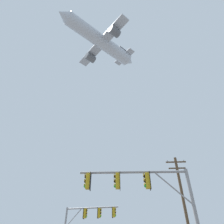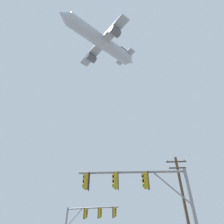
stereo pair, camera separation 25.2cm
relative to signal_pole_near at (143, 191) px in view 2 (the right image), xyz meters
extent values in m
cylinder|color=gray|center=(2.64, 0.09, -1.62)|extent=(0.20, 0.20, 5.77)
cylinder|color=gray|center=(-0.61, -0.02, 1.12)|extent=(6.51, 0.36, 0.15)
cylinder|color=gray|center=(1.67, 0.05, 0.18)|extent=(2.01, 0.15, 1.93)
cube|color=gold|center=(-3.34, -0.11, 0.59)|extent=(0.27, 0.33, 0.90)
cylinder|color=gold|center=(-3.34, -0.11, 1.10)|extent=(0.05, 0.05, 0.12)
cube|color=black|center=(-3.20, -0.10, 0.59)|extent=(0.04, 0.46, 1.04)
sphere|color=black|center=(-3.49, -0.11, 0.86)|extent=(0.20, 0.20, 0.20)
cylinder|color=gold|center=(-3.55, -0.12, 0.92)|extent=(0.05, 0.21, 0.21)
sphere|color=black|center=(-3.49, -0.11, 0.58)|extent=(0.20, 0.20, 0.20)
cylinder|color=gold|center=(-3.55, -0.12, 0.64)|extent=(0.05, 0.21, 0.21)
sphere|color=green|center=(-3.49, -0.11, 0.30)|extent=(0.20, 0.20, 0.20)
cylinder|color=gold|center=(-3.55, -0.12, 0.36)|extent=(0.05, 0.21, 0.21)
cube|color=gold|center=(-1.55, -0.05, 0.59)|extent=(0.27, 0.33, 0.90)
cylinder|color=gold|center=(-1.55, -0.05, 1.10)|extent=(0.05, 0.05, 0.12)
cube|color=black|center=(-1.41, -0.05, 0.59)|extent=(0.04, 0.46, 1.04)
sphere|color=black|center=(-1.70, -0.06, 0.86)|extent=(0.20, 0.20, 0.20)
cylinder|color=gold|center=(-1.76, -0.06, 0.92)|extent=(0.05, 0.21, 0.21)
sphere|color=black|center=(-1.70, -0.06, 0.58)|extent=(0.20, 0.20, 0.20)
cylinder|color=gold|center=(-1.76, -0.06, 0.64)|extent=(0.05, 0.21, 0.21)
sphere|color=green|center=(-1.70, -0.06, 0.30)|extent=(0.20, 0.20, 0.20)
cylinder|color=gold|center=(-1.76, -0.06, 0.36)|extent=(0.05, 0.21, 0.21)
cube|color=gold|center=(0.24, 0.01, 0.59)|extent=(0.27, 0.33, 0.90)
cylinder|color=gold|center=(0.24, 0.01, 1.10)|extent=(0.05, 0.05, 0.12)
cube|color=black|center=(0.38, 0.01, 0.59)|extent=(0.04, 0.46, 1.04)
sphere|color=black|center=(0.09, 0.00, 0.86)|extent=(0.20, 0.20, 0.20)
cylinder|color=gold|center=(0.03, 0.00, 0.92)|extent=(0.05, 0.21, 0.21)
sphere|color=black|center=(0.09, 0.00, 0.58)|extent=(0.20, 0.20, 0.20)
cylinder|color=gold|center=(0.03, 0.00, 0.64)|extent=(0.05, 0.21, 0.21)
sphere|color=green|center=(0.09, 0.00, 0.30)|extent=(0.20, 0.20, 0.20)
cylinder|color=gold|center=(0.03, 0.00, 0.36)|extent=(0.05, 0.21, 0.21)
cylinder|color=gray|center=(-4.84, 11.13, 1.02)|extent=(5.75, 1.05, 0.15)
cylinder|color=gray|center=(-6.84, 11.45, 0.10)|extent=(1.79, 0.36, 1.89)
cube|color=gold|center=(-2.43, 10.75, 0.50)|extent=(0.31, 0.36, 0.90)
cylinder|color=gold|center=(-2.43, 10.75, 1.01)|extent=(0.05, 0.05, 0.12)
cube|color=black|center=(-2.57, 10.78, 0.50)|extent=(0.10, 0.46, 1.04)
sphere|color=black|center=(-2.29, 10.73, 0.77)|extent=(0.20, 0.20, 0.20)
cylinder|color=gold|center=(-2.23, 10.72, 0.83)|extent=(0.07, 0.21, 0.21)
sphere|color=black|center=(-2.29, 10.73, 0.49)|extent=(0.20, 0.20, 0.20)
cylinder|color=gold|center=(-2.23, 10.72, 0.55)|extent=(0.07, 0.21, 0.21)
sphere|color=green|center=(-2.29, 10.73, 0.21)|extent=(0.20, 0.20, 0.20)
cylinder|color=gold|center=(-2.23, 10.72, 0.27)|extent=(0.07, 0.21, 0.21)
cube|color=gold|center=(-4.01, 11.00, 0.50)|extent=(0.31, 0.36, 0.90)
cylinder|color=gold|center=(-4.01, 11.00, 1.01)|extent=(0.05, 0.05, 0.12)
cube|color=black|center=(-4.15, 11.02, 0.50)|extent=(0.10, 0.46, 1.04)
sphere|color=black|center=(-3.86, 10.98, 0.77)|extent=(0.20, 0.20, 0.20)
cylinder|color=gold|center=(-3.80, 10.97, 0.83)|extent=(0.07, 0.21, 0.21)
sphere|color=black|center=(-3.86, 10.98, 0.49)|extent=(0.20, 0.20, 0.20)
cylinder|color=gold|center=(-3.80, 10.97, 0.55)|extent=(0.07, 0.21, 0.21)
sphere|color=green|center=(-3.86, 10.98, 0.21)|extent=(0.20, 0.20, 0.20)
cylinder|color=gold|center=(-3.80, 10.97, 0.27)|extent=(0.07, 0.21, 0.21)
cube|color=gold|center=(-5.58, 11.25, 0.50)|extent=(0.31, 0.36, 0.90)
cylinder|color=gold|center=(-5.58, 11.25, 1.01)|extent=(0.05, 0.05, 0.12)
cube|color=black|center=(-5.72, 11.27, 0.50)|extent=(0.10, 0.46, 1.04)
sphere|color=black|center=(-5.44, 11.23, 0.77)|extent=(0.20, 0.20, 0.20)
cylinder|color=gold|center=(-5.37, 11.22, 0.83)|extent=(0.07, 0.21, 0.21)
sphere|color=black|center=(-5.44, 11.23, 0.49)|extent=(0.20, 0.20, 0.20)
cylinder|color=gold|center=(-5.37, 11.22, 0.55)|extent=(0.07, 0.21, 0.21)
sphere|color=green|center=(-5.44, 11.23, 0.21)|extent=(0.20, 0.20, 0.20)
cylinder|color=gold|center=(-5.37, 11.22, 0.27)|extent=(0.07, 0.21, 0.21)
cylinder|color=brown|center=(4.58, 9.27, 0.62)|extent=(0.28, 0.28, 10.24)
cube|color=brown|center=(4.58, 9.27, 5.24)|extent=(2.20, 0.12, 0.12)
cube|color=brown|center=(4.58, 9.27, 4.54)|extent=(1.80, 0.12, 0.12)
cylinder|color=gray|center=(3.68, 9.27, 5.36)|extent=(0.10, 0.10, 0.18)
cylinder|color=gray|center=(5.48, 9.27, 5.36)|extent=(0.10, 0.10, 0.18)
cylinder|color=#B7BCC6|center=(-6.20, 18.05, 41.67)|extent=(16.21, 15.74, 3.41)
cone|color=#B7BCC6|center=(-13.90, 10.67, 41.67)|extent=(3.93, 3.96, 3.24)
cone|color=#B7BCC6|center=(1.41, 25.35, 41.67)|extent=(3.54, 3.57, 2.90)
cube|color=#A8ADB7|center=(-5.82, 18.42, 41.16)|extent=(14.23, 14.70, 0.38)
cylinder|color=#595B60|center=(-2.31, 14.75, 40.14)|extent=(3.17, 3.15, 1.92)
cylinder|color=#595B60|center=(-9.33, 22.08, 40.14)|extent=(3.17, 3.15, 1.92)
cube|color=#333338|center=(-0.20, 23.80, 43.59)|extent=(2.33, 2.25, 4.05)
cube|color=#A8ADB7|center=(-0.05, 23.95, 41.99)|extent=(5.81, 5.94, 0.21)
camera|label=1|loc=(-1.09, -12.03, -2.89)|focal=31.35mm
camera|label=2|loc=(-0.84, -12.01, -2.89)|focal=31.35mm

